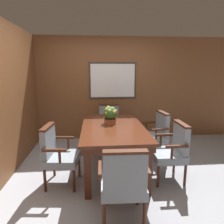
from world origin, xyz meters
The scene contains 9 objects.
ground_plane centered at (0.00, 0.00, 0.00)m, with size 14.00×14.00×0.00m, color #93969E.
wall_back centered at (0.00, 1.91, 1.23)m, with size 7.20×0.08×2.45m.
dining_table centered at (0.05, 0.27, 0.67)m, with size 1.01×1.80×0.77m.
chair_head_near centered at (0.05, -0.98, 0.49)m, with size 0.55×0.48×0.90m.
chair_left_near centered at (-0.80, -0.13, 0.49)m, with size 0.51×0.57×0.90m.
chair_head_far centered at (0.08, 1.51, 0.49)m, with size 0.55×0.48×0.90m.
chair_right_far centered at (0.92, 0.66, 0.49)m, with size 0.51×0.57×0.90m.
chair_right_near centered at (0.93, -0.15, 0.49)m, with size 0.47×0.55×0.90m.
potted_plant centered at (0.02, 0.42, 0.92)m, with size 0.23×0.23×0.31m.
Camera 1 is at (-0.24, -2.93, 1.68)m, focal length 32.00 mm.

